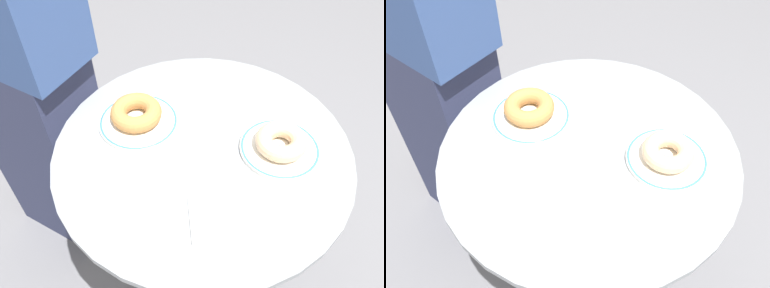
% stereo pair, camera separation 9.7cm
% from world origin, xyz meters
% --- Properties ---
extents(ground_plane, '(7.00, 7.00, 0.02)m').
position_xyz_m(ground_plane, '(0.00, 0.00, -0.01)').
color(ground_plane, slate).
extents(cafe_table, '(0.72, 0.72, 0.75)m').
position_xyz_m(cafe_table, '(0.00, 0.00, 0.50)').
color(cafe_table, gray).
rests_on(cafe_table, ground).
extents(plate_left, '(0.20, 0.20, 0.01)m').
position_xyz_m(plate_left, '(-0.18, 0.04, 0.76)').
color(plate_left, white).
rests_on(plate_left, cafe_table).
extents(plate_right, '(0.19, 0.19, 0.01)m').
position_xyz_m(plate_right, '(0.18, 0.04, 0.76)').
color(plate_right, white).
rests_on(plate_right, cafe_table).
extents(donut_old_fashioned, '(0.18, 0.18, 0.04)m').
position_xyz_m(donut_old_fashioned, '(-0.18, 0.05, 0.78)').
color(donut_old_fashioned, '#BC7F42').
rests_on(donut_old_fashioned, plate_left).
extents(donut_glazed, '(0.13, 0.13, 0.04)m').
position_xyz_m(donut_glazed, '(0.18, 0.04, 0.78)').
color(donut_glazed, '#E0B789').
rests_on(donut_glazed, plate_right).
extents(paper_napkin, '(0.17, 0.15, 0.01)m').
position_xyz_m(paper_napkin, '(0.09, -0.18, 0.75)').
color(paper_napkin, white).
rests_on(paper_napkin, cafe_table).
extents(person_figure, '(0.46, 0.31, 1.60)m').
position_xyz_m(person_figure, '(-0.58, 0.14, 0.78)').
color(person_figure, '#2D3351').
rests_on(person_figure, ground).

